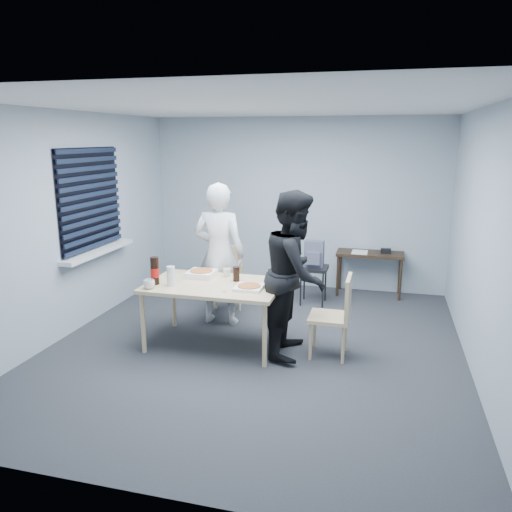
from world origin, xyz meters
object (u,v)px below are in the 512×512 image
(chair_right, at_px, (338,311))
(backpack, at_px, (314,254))
(soda_bottle, at_px, (155,271))
(dining_table, at_px, (214,289))
(stool, at_px, (314,274))
(mug_b, at_px, (227,272))
(chair_far, at_px, (225,275))
(mug_a, at_px, (149,284))
(person_white, at_px, (219,254))
(person_black, at_px, (295,274))
(side_table, at_px, (370,258))

(chair_right, relative_size, backpack, 2.40)
(soda_bottle, bearing_deg, dining_table, 16.32)
(dining_table, bearing_deg, stool, 63.28)
(chair_right, height_order, backpack, backpack)
(mug_b, bearing_deg, chair_right, -12.45)
(chair_far, distance_m, mug_a, 1.50)
(mug_b, bearing_deg, chair_far, 109.59)
(mug_a, bearing_deg, chair_far, 74.93)
(chair_far, distance_m, stool, 1.26)
(person_white, distance_m, backpack, 1.46)
(dining_table, bearing_deg, person_white, 103.91)
(chair_right, height_order, soda_bottle, soda_bottle)
(person_black, relative_size, backpack, 4.77)
(dining_table, distance_m, mug_a, 0.71)
(side_table, bearing_deg, chair_right, -96.05)
(stool, bearing_deg, dining_table, -116.72)
(side_table, height_order, stool, side_table)
(dining_table, xyz_separation_m, mug_a, (-0.61, -0.35, 0.11))
(backpack, distance_m, mug_a, 2.53)
(person_white, xyz_separation_m, side_table, (1.78, 1.65, -0.32))
(mug_b, bearing_deg, mug_a, -134.13)
(stool, height_order, backpack, backpack)
(dining_table, distance_m, soda_bottle, 0.68)
(chair_right, distance_m, side_table, 2.31)
(chair_far, xyz_separation_m, person_black, (1.13, -1.04, 0.37))
(chair_far, relative_size, side_table, 0.92)
(stool, bearing_deg, chair_far, -149.71)
(backpack, bearing_deg, mug_b, -104.61)
(backpack, distance_m, mug_b, 1.61)
(stool, height_order, soda_bottle, soda_bottle)
(dining_table, height_order, chair_right, chair_right)
(mug_a, bearing_deg, chair_right, 11.02)
(chair_far, xyz_separation_m, stool, (1.09, 0.64, -0.09))
(mug_a, xyz_separation_m, mug_b, (0.65, 0.67, -0.00))
(dining_table, relative_size, soda_bottle, 4.81)
(person_black, bearing_deg, mug_b, 71.50)
(side_table, distance_m, mug_a, 3.49)
(chair_far, bearing_deg, stool, 30.29)
(stool, distance_m, soda_bottle, 2.45)
(chair_far, relative_size, mug_b, 8.90)
(person_black, distance_m, stool, 1.74)
(person_black, xyz_separation_m, side_table, (0.70, 2.30, -0.32))
(side_table, relative_size, mug_b, 9.68)
(mug_b, distance_m, soda_bottle, 0.84)
(person_black, bearing_deg, side_table, -17.02)
(side_table, bearing_deg, chair_far, -145.57)
(backpack, bearing_deg, chair_far, -134.08)
(person_black, bearing_deg, soda_bottle, 98.18)
(person_white, bearing_deg, soda_bottle, 62.60)
(chair_far, bearing_deg, person_white, -82.11)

